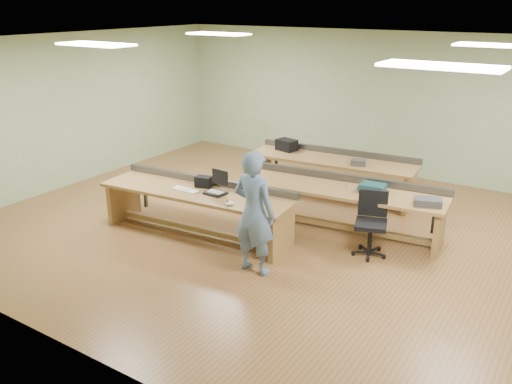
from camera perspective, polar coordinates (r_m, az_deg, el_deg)
floor at (r=8.88m, az=3.64°, el=-4.29°), size 10.00×10.00×0.00m
ceiling at (r=8.14m, az=4.11°, el=15.40°), size 10.00×10.00×0.00m
wall_back at (r=11.96m, az=13.42°, el=9.03°), size 10.00×0.04×3.00m
wall_front at (r=5.43m, az=-17.35°, el=-4.02°), size 10.00×0.04×3.00m
wall_left at (r=11.60m, az=-18.44°, el=8.25°), size 0.04×8.00×3.00m
fluor_panels at (r=8.14m, az=4.11°, el=15.19°), size 6.20×3.50×0.03m
workbench_front at (r=8.66m, az=-6.15°, el=-0.96°), size 3.27×1.13×0.86m
workbench_mid at (r=8.83m, az=9.22°, el=-0.71°), size 3.31×1.21×0.86m
workbench_back at (r=10.42m, az=8.01°, el=2.53°), size 3.25×1.13×0.86m
person at (r=7.32m, az=-0.19°, el=-2.19°), size 0.66×0.45×1.74m
laptop_base at (r=8.39m, az=-4.30°, el=-0.11°), size 0.32×0.27×0.03m
laptop_screen at (r=8.41m, az=-3.80°, el=1.56°), size 0.31×0.03×0.24m
keyboard at (r=8.59m, az=-7.44°, el=0.22°), size 0.47×0.17×0.03m
trackball_mouse at (r=7.93m, az=-2.84°, el=-1.17°), size 0.15×0.17×0.06m
camera_bag at (r=8.71m, az=-5.53°, el=1.08°), size 0.29×0.22×0.18m
task_chair at (r=8.19m, az=11.96°, el=-4.16°), size 0.65×0.65×0.95m
parts_bin_teal at (r=8.63m, az=12.20°, el=0.41°), size 0.40×0.31×0.13m
parts_bin_grey at (r=8.30m, az=17.63°, el=-0.99°), size 0.45×0.36×0.11m
mug at (r=8.61m, az=10.95°, el=0.30°), size 0.15×0.15×0.09m
drinks_can at (r=8.59m, az=9.38°, el=0.43°), size 0.07×0.07×0.11m
storage_box_back at (r=10.82m, az=3.23°, el=4.97°), size 0.43×0.35×0.22m
tray_back at (r=10.00m, az=10.73°, el=3.08°), size 0.31×0.27×0.11m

